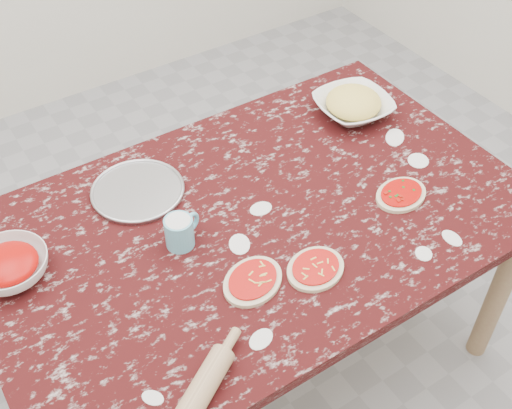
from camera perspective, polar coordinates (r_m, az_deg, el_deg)
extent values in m
plane|color=gray|center=(2.48, 0.00, -13.36)|extent=(4.00, 4.00, 0.00)
cube|color=black|center=(1.91, 0.00, -1.51)|extent=(1.60, 1.00, 0.04)
cube|color=#8F7751|center=(1.95, 0.00, -2.74)|extent=(1.50, 0.90, 0.08)
cylinder|color=#8F7751|center=(2.37, 20.76, -7.06)|extent=(0.07, 0.07, 0.71)
cylinder|color=#8F7751|center=(2.32, -21.27, -8.60)|extent=(0.07, 0.07, 0.71)
cylinder|color=#8F7751|center=(2.73, 7.90, 4.20)|extent=(0.07, 0.07, 0.71)
cylinder|color=#B2B2B7|center=(2.00, -10.40, 1.15)|extent=(0.34, 0.34, 0.01)
imported|color=white|center=(1.84, -20.96, -5.19)|extent=(0.26, 0.26, 0.07)
imported|color=white|center=(2.28, 8.57, 8.55)|extent=(0.28, 0.28, 0.06)
cylinder|color=#63B8D0|center=(1.80, -6.80, -2.46)|extent=(0.08, 0.08, 0.09)
torus|color=#63B8D0|center=(1.82, -5.81, -1.61)|extent=(0.07, 0.03, 0.07)
cylinder|color=silver|center=(1.77, -6.88, -1.73)|extent=(0.06, 0.06, 0.01)
ellipsoid|color=beige|center=(1.72, -0.29, -6.81)|extent=(0.22, 0.20, 0.01)
ellipsoid|color=red|center=(1.72, -0.30, -6.64)|extent=(0.18, 0.16, 0.00)
ellipsoid|color=beige|center=(1.76, 5.27, -5.70)|extent=(0.20, 0.17, 0.01)
ellipsoid|color=red|center=(1.75, 5.29, -5.52)|extent=(0.16, 0.14, 0.00)
ellipsoid|color=beige|center=(2.00, 12.69, 0.83)|extent=(0.19, 0.16, 0.01)
ellipsoid|color=red|center=(1.99, 12.72, 1.01)|extent=(0.16, 0.13, 0.00)
cylinder|color=tan|center=(1.50, -5.55, -17.15)|extent=(0.28, 0.21, 0.06)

